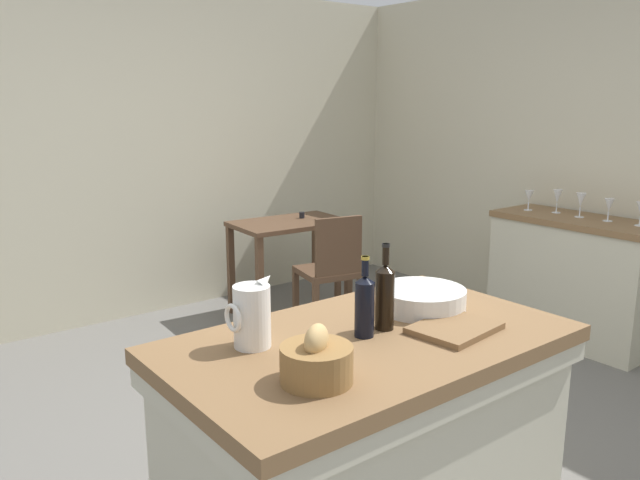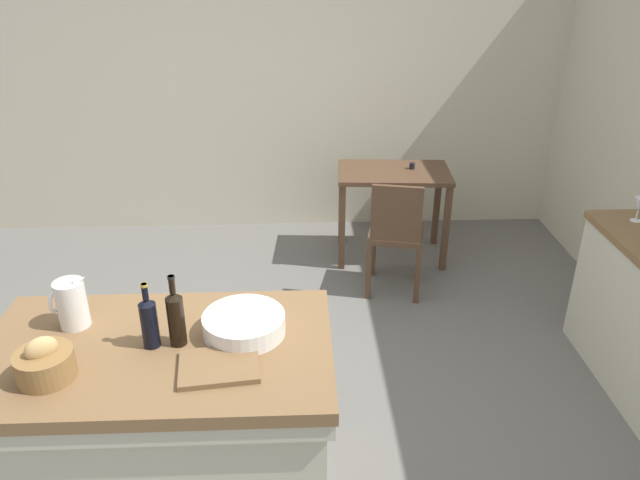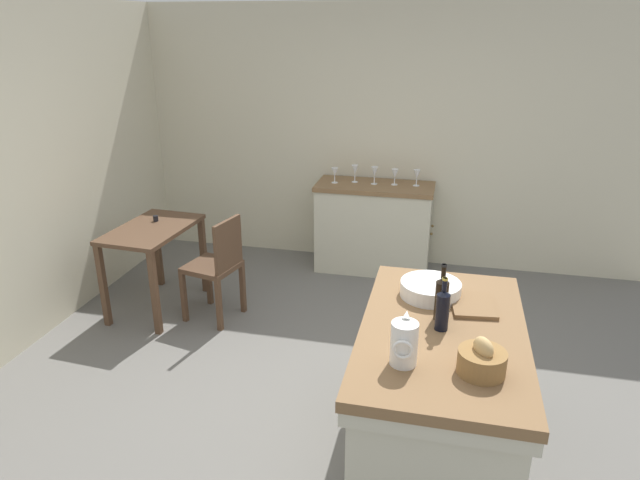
% 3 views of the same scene
% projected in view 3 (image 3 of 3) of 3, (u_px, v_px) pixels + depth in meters
% --- Properties ---
extents(ground_plane, '(6.76, 6.76, 0.00)m').
position_uv_depth(ground_plane, '(339.00, 401.00, 3.87)').
color(ground_plane, '#66635E').
extents(wall_right, '(0.12, 5.20, 2.60)m').
position_uv_depth(wall_right, '(390.00, 139.00, 5.76)').
color(wall_right, beige).
rests_on(wall_right, ground).
extents(island_table, '(1.49, 0.87, 0.89)m').
position_uv_depth(island_table, '(438.00, 392.00, 3.17)').
color(island_table, brown).
rests_on(island_table, ground).
extents(side_cabinet, '(0.52, 1.18, 0.91)m').
position_uv_depth(side_cabinet, '(374.00, 227.00, 5.77)').
color(side_cabinet, brown).
rests_on(side_cabinet, ground).
extents(writing_desk, '(0.94, 0.62, 0.82)m').
position_uv_depth(writing_desk, '(153.00, 241.00, 4.91)').
color(writing_desk, '#513826').
rests_on(writing_desk, ground).
extents(wooden_chair, '(0.48, 0.48, 0.92)m').
position_uv_depth(wooden_chair, '(217.00, 265.00, 4.77)').
color(wooden_chair, '#513826').
rests_on(wooden_chair, ground).
extents(pitcher, '(0.17, 0.13, 0.26)m').
position_uv_depth(pitcher, '(404.00, 343.00, 2.67)').
color(pitcher, white).
rests_on(pitcher, island_table).
extents(wash_bowl, '(0.36, 0.36, 0.09)m').
position_uv_depth(wash_bowl, '(430.00, 289.00, 3.36)').
color(wash_bowl, white).
rests_on(wash_bowl, island_table).
extents(bread_basket, '(0.22, 0.22, 0.18)m').
position_uv_depth(bread_basket, '(482.00, 360.00, 2.62)').
color(bread_basket, olive).
rests_on(bread_basket, island_table).
extents(cutting_board, '(0.34, 0.28, 0.02)m').
position_uv_depth(cutting_board, '(473.00, 305.00, 3.25)').
color(cutting_board, brown).
rests_on(cutting_board, island_table).
extents(wine_bottle_dark, '(0.07, 0.07, 0.33)m').
position_uv_depth(wine_bottle_dark, '(441.00, 297.00, 3.07)').
color(wine_bottle_dark, black).
rests_on(wine_bottle_dark, island_table).
extents(wine_bottle_amber, '(0.07, 0.07, 0.30)m').
position_uv_depth(wine_bottle_amber, '(443.00, 309.00, 2.97)').
color(wine_bottle_amber, black).
rests_on(wine_bottle_amber, island_table).
extents(wine_glass_far_left, '(0.07, 0.07, 0.16)m').
position_uv_depth(wine_glass_far_left, '(417.00, 175.00, 5.53)').
color(wine_glass_far_left, white).
rests_on(wine_glass_far_left, side_cabinet).
extents(wine_glass_left, '(0.07, 0.07, 0.16)m').
position_uv_depth(wine_glass_left, '(395.00, 174.00, 5.57)').
color(wine_glass_left, white).
rests_on(wine_glass_left, side_cabinet).
extents(wine_glass_middle, '(0.07, 0.07, 0.18)m').
position_uv_depth(wine_glass_middle, '(374.00, 172.00, 5.59)').
color(wine_glass_middle, white).
rests_on(wine_glass_middle, side_cabinet).
extents(wine_glass_right, '(0.07, 0.07, 0.17)m').
position_uv_depth(wine_glass_right, '(355.00, 171.00, 5.65)').
color(wine_glass_right, white).
rests_on(wine_glass_right, side_cabinet).
extents(wine_glass_far_right, '(0.07, 0.07, 0.15)m').
position_uv_depth(wine_glass_far_right, '(335.00, 173.00, 5.64)').
color(wine_glass_far_right, white).
rests_on(wine_glass_far_right, side_cabinet).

